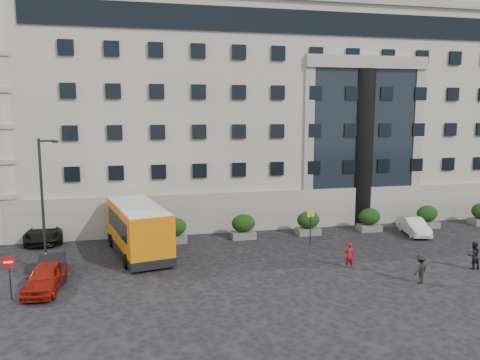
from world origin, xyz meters
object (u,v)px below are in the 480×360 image
Objects in this scene: white_taxi at (414,226)px; hedge_c at (308,223)px; street_lamp at (43,200)px; pedestrian_a at (349,255)px; parked_car_a at (45,278)px; parked_car_c at (74,226)px; bus_stop_sign at (311,222)px; hedge_a at (174,230)px; red_truck at (7,209)px; hedge_e at (427,216)px; no_entry_sign at (9,268)px; minibus at (138,227)px; parked_car_d at (46,230)px; hedge_b at (243,226)px; pedestrian_c at (420,269)px; parked_car_b at (53,265)px; pedestrian_b at (473,255)px; hedge_d at (369,220)px.

hedge_c is at bearing 178.47° from white_taxi.
pedestrian_a is at bearing -10.11° from street_lamp.
parked_car_c is at bearing 94.53° from parked_car_a.
parked_car_a is at bearing 4.98° from pedestrian_a.
bus_stop_sign reaches higher than white_taxi.
red_truck reaches higher than hedge_a.
hedge_c is 0.43× the size of parked_car_c.
street_lamp reaches higher than hedge_e.
pedestrian_a is (19.04, 0.83, -0.85)m from no_entry_sign.
hedge_e is 23.50m from minibus.
red_truck is at bearing 120.88° from parked_car_d.
hedge_e is 2.96m from white_taxi.
pedestrian_c is at bearing -56.04° from hedge_b.
hedge_a is 9.37m from parked_car_b.
minibus is 1.99× the size of parked_car_c.
street_lamp is (-18.34, -4.80, 3.44)m from hedge_c.
hedge_c is at bearing -87.32° from pedestrian_a.
pedestrian_a is 4.26m from pedestrian_c.
pedestrian_c is at bearing 16.06° from pedestrian_b.
red_truck is at bearing 114.10° from parked_car_a.
hedge_a is at bearing -33.30° from pedestrian_a.
hedge_e is at bearing 48.10° from white_taxi.
pedestrian_b is (-1.10, -8.04, 0.19)m from white_taxi.
pedestrian_b is at bearing -29.50° from hedge_a.
bus_stop_sign is 0.30× the size of minibus.
parked_car_a reaches higher than parked_car_b.
pedestrian_b is at bearing -33.10° from minibus.
bus_stop_sign is 17.78m from parked_car_a.
no_entry_sign reaches higher than pedestrian_c.
parked_car_d is 29.39m from pedestrian_b.
hedge_b is 14.72m from parked_car_d.
bus_stop_sign is (-0.90, -2.80, 0.80)m from hedge_c.
parked_car_c is (-7.50, 4.09, -0.31)m from hedge_a.
hedge_c is 0.22× the size of minibus.
hedge_d reaches higher than parked_car_c.
hedge_e is at bearing 13.92° from bus_stop_sign.
white_taxi is (27.45, 7.06, -1.00)m from no_entry_sign.
parked_car_a is at bearing -164.37° from hedge_e.
minibus is 17.78m from pedestrian_c.
hedge_a reaches higher than parked_car_b.
red_truck is (-34.32, 9.03, 0.35)m from hedge_e.
red_truck is 7.82m from parked_car_c.
hedge_c is 0.45× the size of parked_car_b.
parked_car_c is at bearing -29.31° from pedestrian_a.
street_lamp reaches higher than pedestrian_b.
no_entry_sign is 1.37× the size of pedestrian_b.
no_entry_sign reaches higher than parked_car_c.
parked_car_d is at bearing -141.23° from parked_car_c.
parked_car_b is at bearing -43.58° from pedestrian_c.
red_truck is at bearing -32.90° from pedestrian_b.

